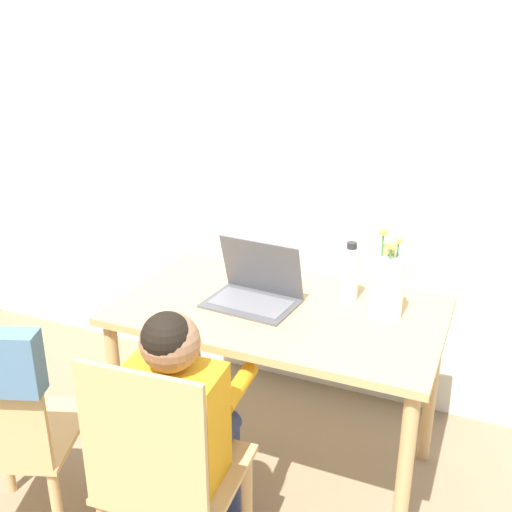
# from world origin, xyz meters

# --- Properties ---
(wall_back) EXTENTS (6.40, 0.05, 2.50)m
(wall_back) POSITION_xyz_m (0.00, 2.23, 1.25)
(wall_back) COLOR silver
(wall_back) RESTS_ON ground_plane
(dining_table) EXTENTS (1.20, 0.72, 0.75)m
(dining_table) POSITION_xyz_m (0.07, 1.53, 0.65)
(dining_table) COLOR tan
(dining_table) RESTS_ON ground_plane
(chair_occupied) EXTENTS (0.43, 0.43, 0.90)m
(chair_occupied) POSITION_xyz_m (-0.03, 0.85, 0.46)
(chair_occupied) COLOR tan
(chair_occupied) RESTS_ON ground_plane
(person_seated) EXTENTS (0.34, 0.44, 0.99)m
(person_seated) POSITION_xyz_m (-0.04, 0.97, 0.62)
(person_seated) COLOR orange
(person_seated) RESTS_ON ground_plane
(laptop) EXTENTS (0.35, 0.26, 0.24)m
(laptop) POSITION_xyz_m (-0.04, 1.54, 0.80)
(laptop) COLOR #4C4C51
(laptop) RESTS_ON dining_table
(flower_vase) EXTENTS (0.12, 0.12, 0.35)m
(flower_vase) POSITION_xyz_m (0.44, 1.61, 0.87)
(flower_vase) COLOR silver
(flower_vase) RESTS_ON dining_table
(water_bottle) EXTENTS (0.06, 0.06, 0.23)m
(water_bottle) POSITION_xyz_m (0.29, 1.69, 0.86)
(water_bottle) COLOR silver
(water_bottle) RESTS_ON dining_table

